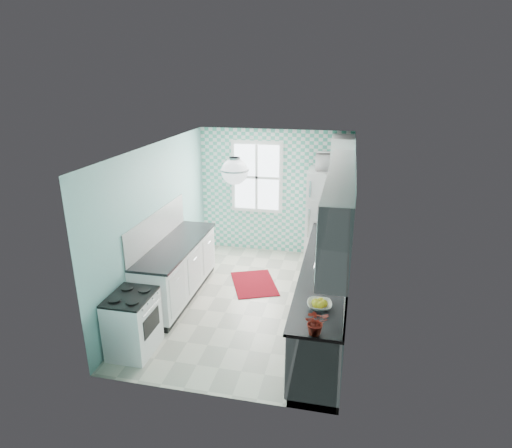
% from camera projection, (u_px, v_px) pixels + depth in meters
% --- Properties ---
extents(floor, '(3.00, 4.40, 0.02)m').
position_uv_depth(floor, '(250.00, 302.00, 6.96)').
color(floor, beige).
rests_on(floor, ground).
extents(ceiling, '(3.00, 4.40, 0.02)m').
position_uv_depth(ceiling, '(249.00, 147.00, 6.13)').
color(ceiling, white).
rests_on(ceiling, wall_back).
extents(wall_back, '(3.00, 0.02, 2.50)m').
position_uv_depth(wall_back, '(274.00, 192.00, 8.58)').
color(wall_back, '#7FBEB9').
rests_on(wall_back, floor).
extents(wall_front, '(3.00, 0.02, 2.50)m').
position_uv_depth(wall_front, '(202.00, 299.00, 4.51)').
color(wall_front, '#7FBEB9').
rests_on(wall_front, floor).
extents(wall_left, '(0.02, 4.40, 2.50)m').
position_uv_depth(wall_left, '(158.00, 222.00, 6.85)').
color(wall_left, '#7FBEB9').
rests_on(wall_left, floor).
extents(wall_right, '(0.02, 4.40, 2.50)m').
position_uv_depth(wall_right, '(350.00, 237.00, 6.24)').
color(wall_right, '#7FBEB9').
rests_on(wall_right, floor).
extents(accent_wall, '(3.00, 0.01, 2.50)m').
position_uv_depth(accent_wall, '(274.00, 192.00, 8.56)').
color(accent_wall, '#4FBA9E').
rests_on(accent_wall, wall_back).
extents(window, '(1.04, 0.05, 1.44)m').
position_uv_depth(window, '(257.00, 177.00, 8.51)').
color(window, white).
rests_on(window, wall_back).
extents(backsplash_right, '(0.02, 3.60, 0.51)m').
position_uv_depth(backsplash_right, '(348.00, 250.00, 5.90)').
color(backsplash_right, white).
rests_on(backsplash_right, wall_right).
extents(backsplash_left, '(0.02, 2.15, 0.51)m').
position_uv_depth(backsplash_left, '(157.00, 227.00, 6.79)').
color(backsplash_left, white).
rests_on(backsplash_left, wall_left).
extents(upper_cabinets_right, '(0.33, 3.20, 0.90)m').
position_uv_depth(upper_cabinets_right, '(339.00, 205.00, 5.51)').
color(upper_cabinets_right, white).
rests_on(upper_cabinets_right, wall_right).
extents(upper_cabinet_fridge, '(0.40, 0.74, 0.40)m').
position_uv_depth(upper_cabinet_fridge, '(343.00, 148.00, 7.64)').
color(upper_cabinet_fridge, white).
rests_on(upper_cabinet_fridge, wall_right).
extents(ceiling_light, '(0.34, 0.34, 0.35)m').
position_uv_depth(ceiling_light, '(235.00, 171.00, 5.45)').
color(ceiling_light, silver).
rests_on(ceiling_light, ceiling).
extents(base_cabinets_right, '(0.60, 3.60, 0.90)m').
position_uv_depth(base_cabinets_right, '(324.00, 296.00, 6.20)').
color(base_cabinets_right, white).
rests_on(base_cabinets_right, floor).
extents(countertop_right, '(0.63, 3.60, 0.04)m').
position_uv_depth(countertop_right, '(324.00, 267.00, 6.05)').
color(countertop_right, black).
rests_on(countertop_right, base_cabinets_right).
extents(base_cabinets_left, '(0.60, 2.15, 0.90)m').
position_uv_depth(base_cabinets_left, '(177.00, 271.00, 6.98)').
color(base_cabinets_left, white).
rests_on(base_cabinets_left, floor).
extents(countertop_left, '(0.63, 2.15, 0.04)m').
position_uv_depth(countertop_left, '(176.00, 245.00, 6.82)').
color(countertop_left, black).
rests_on(countertop_left, base_cabinets_left).
extents(fridge, '(0.80, 0.79, 1.84)m').
position_uv_depth(fridge, '(328.00, 218.00, 8.11)').
color(fridge, white).
rests_on(fridge, floor).
extents(stove, '(0.54, 0.67, 0.80)m').
position_uv_depth(stove, '(133.00, 323.00, 5.59)').
color(stove, white).
rests_on(stove, floor).
extents(sink, '(0.44, 0.37, 0.53)m').
position_uv_depth(sink, '(329.00, 245.00, 6.77)').
color(sink, silver).
rests_on(sink, countertop_right).
extents(rug, '(1.04, 1.20, 0.02)m').
position_uv_depth(rug, '(254.00, 284.00, 7.52)').
color(rug, '#820006').
rests_on(rug, floor).
extents(dish_towel, '(0.06, 0.25, 0.37)m').
position_uv_depth(dish_towel, '(309.00, 263.00, 7.22)').
color(dish_towel, '#5EB9B4').
rests_on(dish_towel, base_cabinets_right).
extents(fruit_bowl, '(0.31, 0.31, 0.07)m').
position_uv_depth(fruit_bowl, '(319.00, 305.00, 4.93)').
color(fruit_bowl, white).
rests_on(fruit_bowl, countertop_right).
extents(potted_plant, '(0.31, 0.28, 0.28)m').
position_uv_depth(potted_plant, '(316.00, 322.00, 4.41)').
color(potted_plant, '#A12C20').
rests_on(potted_plant, countertop_right).
extents(soap_bottle, '(0.12, 0.12, 0.21)m').
position_uv_depth(soap_bottle, '(333.00, 232.00, 7.00)').
color(soap_bottle, '#92A6BA').
rests_on(soap_bottle, countertop_right).
extents(microwave, '(0.57, 0.39, 0.31)m').
position_uv_depth(microwave, '(331.00, 162.00, 7.75)').
color(microwave, white).
rests_on(microwave, fridge).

